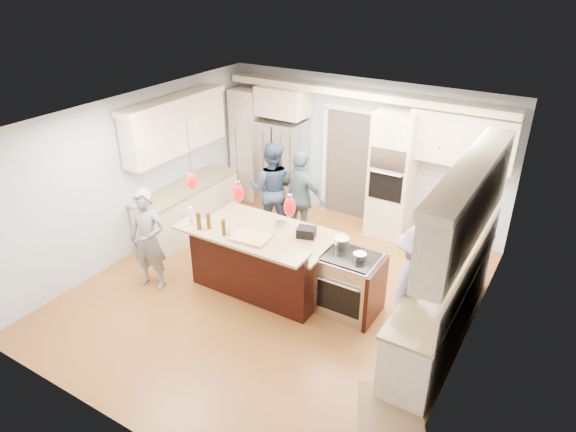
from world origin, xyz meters
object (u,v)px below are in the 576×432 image
object	(u,v)px
person_bar_end	(148,240)
island_range	(351,285)
kitchen_island	(265,258)
person_far_left	(272,189)
refrigerator	(281,164)

from	to	relation	value
person_bar_end	island_range	bearing A→B (deg)	5.50
kitchen_island	person_bar_end	xyz separation A→B (m)	(-1.49, -0.90, 0.32)
island_range	person_bar_end	xyz separation A→B (m)	(-2.90, -0.98, 0.35)
person_far_left	refrigerator	bearing A→B (deg)	-89.24
kitchen_island	person_far_left	distance (m)	1.79
island_range	person_far_left	world-z (taller)	person_far_left
person_far_left	island_range	bearing A→B (deg)	124.65
refrigerator	person_far_left	world-z (taller)	refrigerator
refrigerator	person_bar_end	size ratio (longest dim) A/B	1.12
refrigerator	person_bar_end	xyz separation A→B (m)	(-0.19, -3.47, -0.09)
kitchen_island	person_bar_end	world-z (taller)	person_bar_end
refrigerator	kitchen_island	xyz separation A→B (m)	(1.30, -2.57, -0.42)
person_bar_end	person_far_left	world-z (taller)	person_far_left
kitchen_island	island_range	size ratio (longest dim) A/B	2.28
island_range	person_far_left	size ratio (longest dim) A/B	0.53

